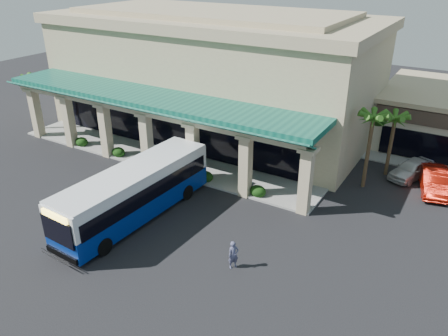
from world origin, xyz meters
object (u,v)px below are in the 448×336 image
Objects in this scene: transit_bus at (136,193)px; car_silver at (412,169)px; pedestrian at (233,255)px; car_white at (434,180)px.

transit_bus is 2.85× the size of car_silver.
car_silver is at bearing 13.59° from pedestrian.
transit_bus is 21.24m from car_silver.
transit_bus is at bearing -111.68° from car_silver.
pedestrian is (8.14, -1.31, -0.91)m from transit_bus.
pedestrian is 0.33× the size of car_white.
transit_bus reaches higher than car_white.
pedestrian is 0.38× the size of car_silver.
car_white is (1.80, -1.38, 0.08)m from car_silver.
car_white is at bearing -15.88° from car_silver.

